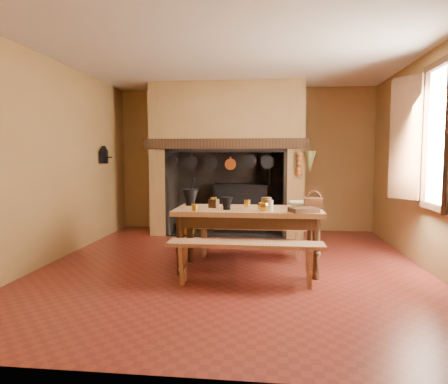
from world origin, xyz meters
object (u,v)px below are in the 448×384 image
Objects in this scene: coffee_grinder at (214,203)px; wicker_basket at (313,203)px; mixing_bowl at (300,204)px; work_table at (248,218)px; bench_front at (245,253)px; iron_range at (242,207)px.

coffee_grinder is 1.27m from wicker_basket.
wicker_basket is at bearing -32.75° from mixing_bowl.
coffee_grinder is at bearing 175.77° from work_table.
work_table reaches higher than bench_front.
wicker_basket is (0.82, 0.71, 0.50)m from bench_front.
coffee_grinder is (-0.45, 0.65, 0.49)m from bench_front.
coffee_grinder is at bearing -171.88° from mixing_bowl.
coffee_grinder is at bearing -94.18° from iron_range.
iron_range is 2.64m from work_table.
coffee_grinder reaches higher than work_table.
work_table is 10.87× the size of coffee_grinder.
iron_range reaches higher than wicker_basket.
iron_range is 3.25m from bench_front.
coffee_grinder reaches higher than mixing_bowl.
mixing_bowl reaches higher than bench_front.
coffee_grinder is (-0.45, 0.03, 0.19)m from work_table.
work_table is at bearing -84.33° from iron_range.
mixing_bowl is at bearing 50.56° from bench_front.
wicker_basket reaches higher than bench_front.
mixing_bowl is (0.93, -2.43, 0.35)m from iron_range.
wicker_basket is (1.08, -2.52, 0.39)m from iron_range.
work_table is 0.49m from coffee_grinder.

